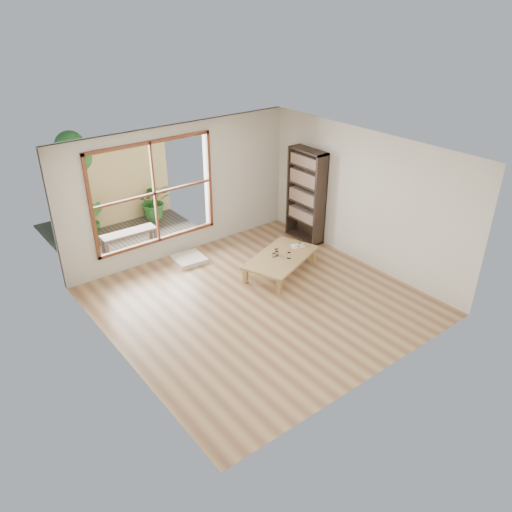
{
  "coord_description": "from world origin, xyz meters",
  "views": [
    {
      "loc": [
        -4.52,
        -5.72,
        4.78
      ],
      "look_at": [
        0.35,
        0.52,
        0.55
      ],
      "focal_mm": 35.0,
      "sensor_mm": 36.0,
      "label": 1
    }
  ],
  "objects": [
    {
      "name": "ground",
      "position": [
        0.0,
        0.0,
        0.0
      ],
      "size": [
        5.0,
        5.0,
        0.0
      ],
      "primitive_type": "plane",
      "color": "tan",
      "rests_on": "ground"
    },
    {
      "name": "bamboo_fence",
      "position": [
        -0.6,
        4.56,
        0.9
      ],
      "size": [
        2.8,
        0.06,
        1.8
      ],
      "primitive_type": "cube",
      "color": "tan",
      "rests_on": "ground"
    },
    {
      "name": "glass_tall",
      "position": [
        1.03,
        0.39,
        0.39
      ],
      "size": [
        0.07,
        0.07,
        0.12
      ],
      "primitive_type": "cylinder",
      "color": "silver",
      "rests_on": "low_table"
    },
    {
      "name": "glass_short",
      "position": [
        0.91,
        0.6,
        0.38
      ],
      "size": [
        0.07,
        0.07,
        0.09
      ],
      "primitive_type": "cylinder",
      "color": "silver",
      "rests_on": "low_table"
    },
    {
      "name": "shrub_right",
      "position": [
        0.26,
        4.27,
        0.46
      ],
      "size": [
        0.94,
        0.87,
        0.86
      ],
      "primitive_type": "imported",
      "rotation": [
        0.0,
        0.0,
        -0.29
      ],
      "color": "#2D6625",
      "rests_on": "deck"
    },
    {
      "name": "low_table",
      "position": [
        0.96,
        0.54,
        0.29
      ],
      "size": [
        1.73,
        1.34,
        0.33
      ],
      "rotation": [
        0.0,
        0.0,
        0.36
      ],
      "color": "tan",
      "rests_on": "ground"
    },
    {
      "name": "garden_tree",
      "position": [
        -1.28,
        4.86,
        1.63
      ],
      "size": [
        1.04,
        0.85,
        2.22
      ],
      "color": "#4C3D2D",
      "rests_on": "ground"
    },
    {
      "name": "food_tray",
      "position": [
        1.5,
        0.65,
        0.35
      ],
      "size": [
        0.31,
        0.28,
        0.08
      ],
      "rotation": [
        0.0,
        0.0,
        -0.43
      ],
      "color": "white",
      "rests_on": "low_table"
    },
    {
      "name": "bookshelf",
      "position": [
        2.32,
        1.35,
        0.98
      ],
      "size": [
        0.31,
        0.88,
        1.96
      ],
      "primitive_type": "cube",
      "color": "#33231C",
      "rests_on": "ground"
    },
    {
      "name": "glass_small",
      "position": [
        0.84,
        0.6,
        0.37
      ],
      "size": [
        0.06,
        0.06,
        0.07
      ],
      "primitive_type": "cylinder",
      "color": "silver",
      "rests_on": "low_table"
    },
    {
      "name": "floor_cushion",
      "position": [
        -0.2,
        1.99,
        0.04
      ],
      "size": [
        0.63,
        0.63,
        0.08
      ],
      "primitive_type": "cube",
      "rotation": [
        0.0,
        0.0,
        -0.08
      ],
      "color": "beige",
      "rests_on": "ground"
    },
    {
      "name": "deck",
      "position": [
        -0.6,
        3.56,
        0.0
      ],
      "size": [
        2.8,
        2.0,
        0.05
      ],
      "primitive_type": "cube",
      "color": "#3A342A",
      "rests_on": "ground"
    },
    {
      "name": "glass_mid",
      "position": [
        0.96,
        0.67,
        0.38
      ],
      "size": [
        0.07,
        0.07,
        0.1
      ],
      "primitive_type": "cylinder",
      "color": "silver",
      "rests_on": "low_table"
    },
    {
      "name": "shrub_left",
      "position": [
        -1.31,
        4.02,
        0.47
      ],
      "size": [
        0.59,
        0.54,
        0.89
      ],
      "primitive_type": "imported",
      "rotation": [
        0.0,
        0.0,
        -0.34
      ],
      "color": "#2D6625",
      "rests_on": "deck"
    },
    {
      "name": "garden_bench",
      "position": [
        -0.88,
        3.21,
        0.33
      ],
      "size": [
        1.16,
        0.37,
        0.36
      ],
      "rotation": [
        0.0,
        0.0,
        -0.04
      ],
      "color": "#33231C",
      "rests_on": "deck"
    }
  ]
}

